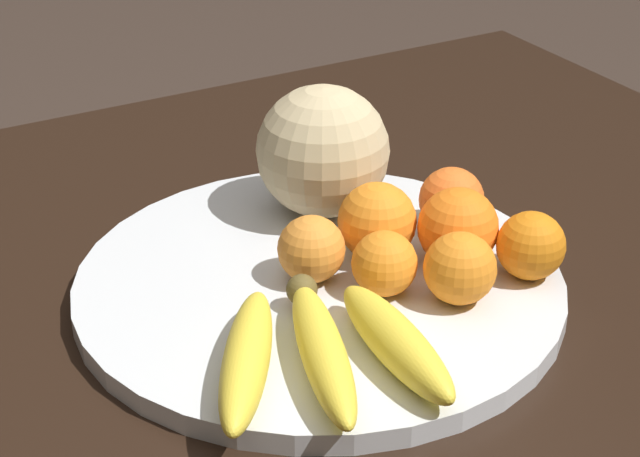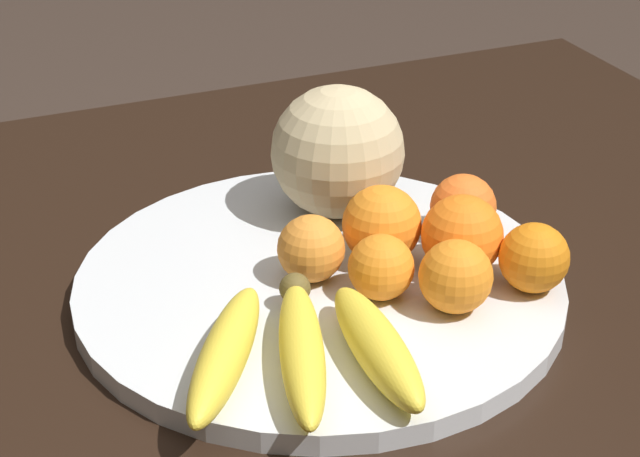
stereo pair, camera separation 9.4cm
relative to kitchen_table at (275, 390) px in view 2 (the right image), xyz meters
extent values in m
cube|color=black|center=(0.00, 0.00, 0.07)|extent=(1.31, 1.03, 0.04)
cube|color=black|center=(0.57, 0.43, -0.29)|extent=(0.07, 0.07, 0.70)
cylinder|color=silver|center=(0.05, 0.00, 0.10)|extent=(0.44, 0.44, 0.02)
torus|color=navy|center=(0.05, 0.00, 0.11)|extent=(0.44, 0.44, 0.01)
sphere|color=#C6B284|center=(0.11, 0.11, 0.18)|extent=(0.13, 0.13, 0.13)
sphere|color=brown|center=(0.01, -0.04, 0.13)|extent=(0.03, 0.03, 0.03)
ellipsoid|color=yellow|center=(-0.08, -0.11, 0.13)|extent=(0.13, 0.17, 0.04)
ellipsoid|color=yellow|center=(-0.02, -0.13, 0.13)|extent=(0.09, 0.19, 0.04)
ellipsoid|color=yellow|center=(0.03, -0.14, 0.13)|extent=(0.05, 0.17, 0.04)
sphere|color=orange|center=(0.17, -0.04, 0.15)|extent=(0.07, 0.07, 0.07)
sphere|color=orange|center=(0.08, -0.05, 0.14)|extent=(0.06, 0.06, 0.06)
sphere|color=orange|center=(0.11, 0.01, 0.15)|extent=(0.07, 0.07, 0.07)
sphere|color=orange|center=(0.20, 0.02, 0.15)|extent=(0.06, 0.06, 0.06)
sphere|color=orange|center=(0.04, 0.00, 0.15)|extent=(0.06, 0.06, 0.06)
sphere|color=orange|center=(0.21, -0.09, 0.15)|extent=(0.06, 0.06, 0.06)
sphere|color=orange|center=(0.13, -0.09, 0.15)|extent=(0.06, 0.06, 0.06)
camera|label=1|loc=(-0.35, -0.72, 0.62)|focal=60.00mm
camera|label=2|loc=(-0.27, -0.76, 0.62)|focal=60.00mm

